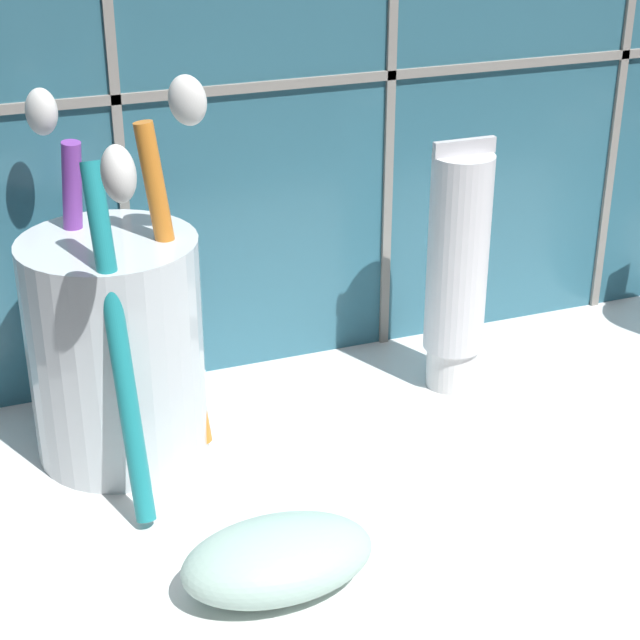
{
  "coord_description": "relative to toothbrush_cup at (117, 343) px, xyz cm",
  "views": [
    {
      "loc": [
        -22.04,
        -37.68,
        30.88
      ],
      "look_at": [
        -6.62,
        3.19,
        9.69
      ],
      "focal_mm": 60.0,
      "sensor_mm": 36.0,
      "label": 1
    }
  ],
  "objects": [
    {
      "name": "toothpaste_tube",
      "position": [
        18.03,
        0.08,
        1.05
      ],
      "size": [
        3.37,
        3.21,
        13.85
      ],
      "color": "white",
      "rests_on": "sink_counter"
    },
    {
      "name": "sink_counter",
      "position": [
        15.17,
        -7.9,
        -6.81
      ],
      "size": [
        58.69,
        29.09,
        2.0
      ],
      "primitive_type": "cube",
      "color": "white",
      "rests_on": "ground"
    },
    {
      "name": "toothbrush_cup",
      "position": [
        0.0,
        0.0,
        0.0
      ],
      "size": [
        9.09,
        12.97,
        18.66
      ],
      "color": "silver",
      "rests_on": "sink_counter"
    },
    {
      "name": "soap_bar",
      "position": [
        3.73,
        -12.62,
        -4.43
      ],
      "size": [
        8.0,
        4.85,
        2.75
      ],
      "primitive_type": "ellipsoid",
      "color": "silver",
      "rests_on": "sink_counter"
    }
  ]
}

